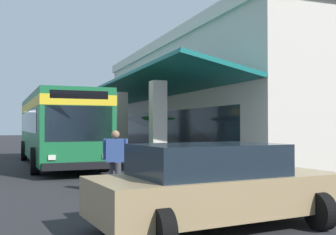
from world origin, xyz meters
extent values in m
plane|color=#262628|center=(0.00, 8.00, 0.00)|extent=(120.00, 120.00, 0.00)
cube|color=#9E998E|center=(-1.55, 4.13, 0.06)|extent=(27.65, 0.50, 0.12)
cube|color=beige|center=(-1.55, 13.83, 3.15)|extent=(23.04, 13.44, 6.31)
cube|color=silver|center=(-1.55, 13.83, 6.61)|extent=(23.34, 13.74, 0.60)
cube|color=beige|center=(-10.19, 4.18, 1.73)|extent=(0.55, 0.55, 3.47)
cube|color=beige|center=(-4.43, 4.18, 1.73)|extent=(0.55, 0.55, 3.47)
cube|color=beige|center=(1.33, 4.18, 1.73)|extent=(0.55, 0.55, 3.47)
cube|color=beige|center=(7.09, 4.18, 1.73)|extent=(0.55, 0.55, 3.47)
cube|color=#146B66|center=(-1.55, 5.51, 3.82)|extent=(23.04, 3.16, 0.82)
cube|color=#19232D|center=(-1.55, 7.15, 1.40)|extent=(19.36, 0.08, 2.40)
cube|color=#196638|center=(2.38, 0.96, 1.73)|extent=(11.08, 2.93, 2.75)
cube|color=yellow|center=(2.38, 0.96, 2.65)|extent=(11.10, 2.95, 0.36)
cube|color=#19232D|center=(2.08, 0.95, 1.95)|extent=(9.32, 2.90, 0.90)
cube|color=#19232D|center=(7.84, 1.15, 1.85)|extent=(0.14, 2.24, 1.20)
cube|color=black|center=(7.85, 1.15, 2.82)|extent=(0.13, 1.94, 0.28)
cube|color=black|center=(7.97, 1.15, 0.45)|extent=(0.29, 2.45, 0.24)
cube|color=silver|center=(7.86, 2.04, 0.75)|extent=(0.07, 0.24, 0.16)
cube|color=silver|center=(7.92, 0.26, 0.75)|extent=(0.07, 0.24, 0.16)
cube|color=silver|center=(0.88, 0.91, 3.22)|extent=(2.46, 1.87, 0.24)
cylinder|color=black|center=(5.96, 2.36, 0.50)|extent=(1.00, 0.30, 1.00)
cylinder|color=black|center=(6.05, -0.19, 0.50)|extent=(1.00, 0.30, 1.00)
cylinder|color=black|center=(-0.75, 2.13, 0.50)|extent=(1.00, 0.30, 1.00)
cylinder|color=black|center=(-0.66, -0.42, 0.50)|extent=(1.00, 0.30, 1.00)
cube|color=#9E845B|center=(15.37, 2.45, 0.60)|extent=(2.28, 4.57, 0.66)
cube|color=#19232D|center=(15.40, 2.26, 1.20)|extent=(1.85, 2.63, 0.54)
cylinder|color=black|center=(14.31, 3.84, 0.32)|extent=(0.64, 0.22, 0.64)
cylinder|color=black|center=(16.10, 4.04, 0.32)|extent=(0.64, 0.22, 0.64)
cylinder|color=black|center=(14.65, 0.87, 0.32)|extent=(0.64, 0.22, 0.64)
cylinder|color=black|center=(16.44, 1.07, 0.32)|extent=(0.64, 0.22, 0.64)
cylinder|color=#38383D|center=(11.25, 1.66, 0.41)|extent=(0.16, 0.16, 0.82)
cylinder|color=#38383D|center=(10.89, 1.60, 0.41)|extent=(0.16, 0.16, 0.82)
cube|color=#334C8C|center=(11.07, 1.63, 1.13)|extent=(0.35, 0.52, 0.62)
sphere|color=#8C664C|center=(11.07, 1.63, 1.55)|extent=(0.22, 0.22, 0.22)
cylinder|color=#334C8C|center=(11.20, 1.89, 1.16)|extent=(0.09, 0.09, 0.55)
cylinder|color=#334C8C|center=(10.93, 1.37, 1.16)|extent=(0.09, 0.09, 0.55)
cube|color=brown|center=(3.66, 5.47, 0.25)|extent=(0.91, 0.91, 0.50)
cylinder|color=#332319|center=(3.66, 5.47, 0.51)|extent=(0.78, 0.78, 0.02)
cylinder|color=brown|center=(3.66, 5.47, 1.24)|extent=(0.16, 0.16, 1.48)
ellipsoid|color=#1E6028|center=(4.17, 5.44, 2.17)|extent=(1.03, 0.28, 0.16)
ellipsoid|color=#1E6028|center=(3.71, 5.82, 2.11)|extent=(0.32, 0.74, 0.18)
ellipsoid|color=#1E6028|center=(3.33, 5.62, 2.08)|extent=(0.75, 0.50, 0.17)
ellipsoid|color=#1E6028|center=(3.33, 5.10, 2.17)|extent=(0.81, 0.89, 0.18)
ellipsoid|color=#1E6028|center=(3.71, 5.03, 2.09)|extent=(0.31, 0.90, 0.18)
camera|label=1|loc=(21.89, -0.86, 1.79)|focal=44.43mm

